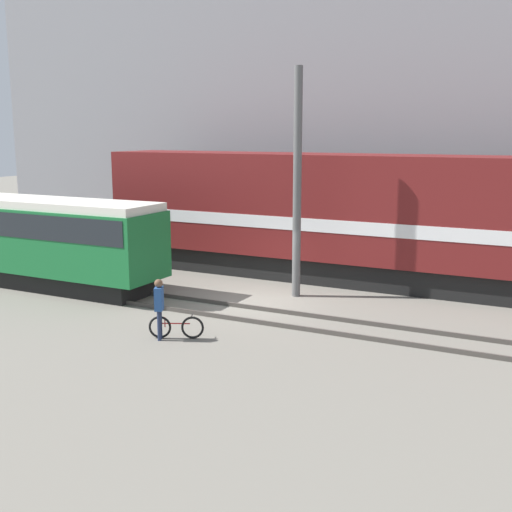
{
  "coord_description": "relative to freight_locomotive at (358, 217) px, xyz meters",
  "views": [
    {
      "loc": [
        10.02,
        -19.44,
        5.92
      ],
      "look_at": [
        0.38,
        -0.45,
        1.8
      ],
      "focal_mm": 45.0,
      "sensor_mm": 36.0,
      "label": 1
    }
  ],
  "objects": [
    {
      "name": "utility_pole_left",
      "position": [
        -1.3,
        -3.07,
        1.44
      ],
      "size": [
        0.3,
        0.3,
        8.18
      ],
      "color": "#595959",
      "rests_on": "ground"
    },
    {
      "name": "track_far",
      "position": [
        -2.28,
        -0.0,
        -2.58
      ],
      "size": [
        60.0,
        1.51,
        0.14
      ],
      "color": "#47423D",
      "rests_on": "ground"
    },
    {
      "name": "ground_plane",
      "position": [
        -2.28,
        -4.68,
        -2.65
      ],
      "size": [
        120.0,
        120.0,
        0.0
      ],
      "primitive_type": "plane",
      "color": "slate"
    },
    {
      "name": "person",
      "position": [
        -2.81,
        -9.5,
        -1.55
      ],
      "size": [
        0.35,
        0.42,
        1.8
      ],
      "color": "#232D4C",
      "rests_on": "ground"
    },
    {
      "name": "freight_locomotive",
      "position": [
        0.0,
        0.0,
        0.0
      ],
      "size": [
        21.6,
        3.04,
        5.67
      ],
      "color": "black",
      "rests_on": "ground"
    },
    {
      "name": "bicycle",
      "position": [
        -2.45,
        -9.19,
        -2.31
      ],
      "size": [
        1.51,
        0.77,
        0.73
      ],
      "color": "black",
      "rests_on": "ground"
    },
    {
      "name": "track_near",
      "position": [
        -2.28,
        -6.13,
        -2.58
      ],
      "size": [
        60.0,
        1.51,
        0.14
      ],
      "color": "#47423D",
      "rests_on": "ground"
    },
    {
      "name": "streetcar",
      "position": [
        -10.24,
        -6.13,
        -0.69
      ],
      "size": [
        9.41,
        2.54,
        3.42
      ],
      "color": "black",
      "rests_on": "ground"
    },
    {
      "name": "building_backdrop",
      "position": [
        -2.28,
        6.92,
        4.43
      ],
      "size": [
        40.75,
        6.0,
        14.16
      ],
      "color": "gray",
      "rests_on": "ground"
    }
  ]
}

